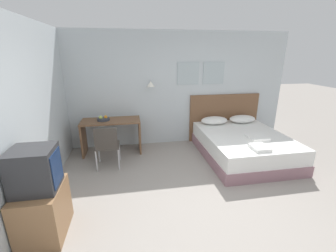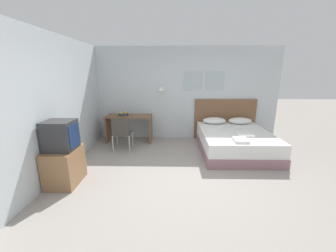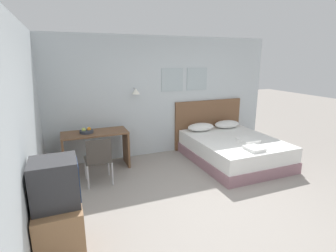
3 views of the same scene
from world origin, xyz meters
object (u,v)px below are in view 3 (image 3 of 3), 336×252
(desk_chair, at_px, (99,157))
(fruit_bowl, at_px, (86,131))
(folded_towel_near_foot, at_px, (248,140))
(folded_towel_mid_bed, at_px, (254,149))
(tv_stand, at_px, (60,230))
(pillow_right, at_px, (227,124))
(television, at_px, (55,182))
(pillow_left, at_px, (201,127))
(bed, at_px, (233,150))
(headboard, at_px, (208,124))
(desk, at_px, (96,143))

(desk_chair, bearing_deg, fruit_bowl, 98.48)
(folded_towel_near_foot, bearing_deg, folded_towel_mid_bed, -115.72)
(fruit_bowl, distance_m, tv_stand, 2.44)
(pillow_right, xyz_separation_m, desk_chair, (-3.20, -0.82, -0.10))
(desk_chair, xyz_separation_m, television, (-0.64, -1.59, 0.39))
(pillow_left, xyz_separation_m, pillow_right, (0.73, 0.00, 0.00))
(television, bearing_deg, bed, 24.87)
(bed, xyz_separation_m, pillow_left, (-0.36, 0.80, 0.35))
(bed, distance_m, tv_stand, 3.83)
(headboard, height_order, desk_chair, headboard)
(headboard, relative_size, television, 3.51)
(folded_towel_mid_bed, xyz_separation_m, fruit_bowl, (-2.83, 1.49, 0.25))
(bed, height_order, pillow_right, pillow_right)
(pillow_right, bearing_deg, television, -147.86)
(fruit_bowl, bearing_deg, desk, 1.29)
(bed, height_order, pillow_left, pillow_left)
(pillow_right, xyz_separation_m, television, (-3.84, -2.41, 0.29))
(pillow_left, relative_size, folded_towel_mid_bed, 1.91)
(bed, bearing_deg, television, -155.13)
(fruit_bowl, bearing_deg, headboard, 6.89)
(headboard, bearing_deg, folded_towel_near_foot, -85.59)
(bed, xyz_separation_m, television, (-3.47, -1.61, 0.64))
(folded_towel_mid_bed, height_order, television, television)
(pillow_right, height_order, desk, desk)
(desk_chair, distance_m, tv_stand, 1.73)
(headboard, relative_size, tv_stand, 2.69)
(folded_towel_near_foot, xyz_separation_m, tv_stand, (-3.58, -1.30, -0.23))
(bed, bearing_deg, pillow_left, 114.46)
(fruit_bowl, relative_size, television, 0.51)
(pillow_left, distance_m, pillow_right, 0.73)
(folded_towel_mid_bed, bearing_deg, pillow_right, 73.17)
(desk, bearing_deg, television, -106.35)
(pillow_right, height_order, folded_towel_mid_bed, pillow_right)
(bed, xyz_separation_m, desk, (-2.79, 0.73, 0.28))
(pillow_left, height_order, tv_stand, pillow_left)
(pillow_left, distance_m, desk_chair, 2.60)
(pillow_right, relative_size, folded_towel_mid_bed, 1.91)
(desk, bearing_deg, folded_towel_mid_bed, -29.12)
(headboard, height_order, fruit_bowl, headboard)
(pillow_right, bearing_deg, folded_towel_near_foot, -102.96)
(folded_towel_near_foot, relative_size, desk, 0.28)
(desk_chair, bearing_deg, headboard, 21.19)
(bed, height_order, folded_towel_mid_bed, folded_towel_mid_bed)
(television, bearing_deg, desk, 73.65)
(bed, distance_m, folded_towel_near_foot, 0.44)
(desk, relative_size, tv_stand, 1.90)
(bed, height_order, television, television)
(pillow_right, distance_m, desk, 3.15)
(desk_chair, bearing_deg, pillow_left, 18.37)
(folded_towel_near_foot, height_order, tv_stand, tv_stand)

